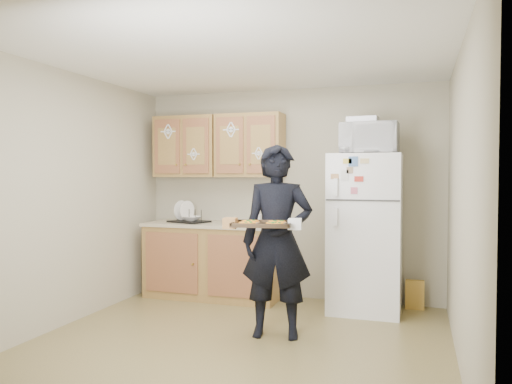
# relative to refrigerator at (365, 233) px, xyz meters

# --- Properties ---
(floor) EXTENTS (3.60, 3.60, 0.00)m
(floor) POSITION_rel_refrigerator_xyz_m (-0.95, -1.43, -0.85)
(floor) COLOR brown
(floor) RESTS_ON ground
(ceiling) EXTENTS (3.60, 3.60, 0.00)m
(ceiling) POSITION_rel_refrigerator_xyz_m (-0.95, -1.43, 1.65)
(ceiling) COLOR white
(ceiling) RESTS_ON wall_back
(wall_back) EXTENTS (3.60, 0.04, 2.50)m
(wall_back) POSITION_rel_refrigerator_xyz_m (-0.95, 0.37, 0.40)
(wall_back) COLOR #ACA48B
(wall_back) RESTS_ON floor
(wall_front) EXTENTS (3.60, 0.04, 2.50)m
(wall_front) POSITION_rel_refrigerator_xyz_m (-0.95, -3.23, 0.40)
(wall_front) COLOR #ACA48B
(wall_front) RESTS_ON floor
(wall_left) EXTENTS (0.04, 3.60, 2.50)m
(wall_left) POSITION_rel_refrigerator_xyz_m (-2.75, -1.43, 0.40)
(wall_left) COLOR #ACA48B
(wall_left) RESTS_ON floor
(wall_right) EXTENTS (0.04, 3.60, 2.50)m
(wall_right) POSITION_rel_refrigerator_xyz_m (0.85, -1.43, 0.40)
(wall_right) COLOR #ACA48B
(wall_right) RESTS_ON floor
(refrigerator) EXTENTS (0.75, 0.70, 1.70)m
(refrigerator) POSITION_rel_refrigerator_xyz_m (0.00, 0.00, 0.00)
(refrigerator) COLOR white
(refrigerator) RESTS_ON floor
(base_cabinet) EXTENTS (1.60, 0.60, 0.86)m
(base_cabinet) POSITION_rel_refrigerator_xyz_m (-1.80, 0.05, -0.42)
(base_cabinet) COLOR brown
(base_cabinet) RESTS_ON floor
(countertop) EXTENTS (1.64, 0.64, 0.04)m
(countertop) POSITION_rel_refrigerator_xyz_m (-1.80, 0.05, 0.03)
(countertop) COLOR #BCAA90
(countertop) RESTS_ON base_cabinet
(upper_cab_left) EXTENTS (0.80, 0.33, 0.75)m
(upper_cab_left) POSITION_rel_refrigerator_xyz_m (-2.20, 0.18, 0.98)
(upper_cab_left) COLOR brown
(upper_cab_left) RESTS_ON wall_back
(upper_cab_right) EXTENTS (0.80, 0.33, 0.75)m
(upper_cab_right) POSITION_rel_refrigerator_xyz_m (-1.38, 0.18, 0.98)
(upper_cab_right) COLOR brown
(upper_cab_right) RESTS_ON wall_back
(cereal_box) EXTENTS (0.20, 0.07, 0.32)m
(cereal_box) POSITION_rel_refrigerator_xyz_m (0.52, 0.24, -0.69)
(cereal_box) COLOR #EDDB53
(cereal_box) RESTS_ON floor
(person) EXTENTS (0.70, 0.52, 1.75)m
(person) POSITION_rel_refrigerator_xyz_m (-0.68, -1.11, 0.03)
(person) COLOR black
(person) RESTS_ON floor
(baking_tray) EXTENTS (0.55, 0.44, 0.04)m
(baking_tray) POSITION_rel_refrigerator_xyz_m (-0.73, -1.41, 0.20)
(baking_tray) COLOR black
(baking_tray) RESTS_ON person
(pizza_front_left) EXTENTS (0.17, 0.17, 0.02)m
(pizza_front_left) POSITION_rel_refrigerator_xyz_m (-0.83, -1.51, 0.22)
(pizza_front_left) COLOR #FBA31F
(pizza_front_left) RESTS_ON baking_tray
(pizza_front_right) EXTENTS (0.17, 0.17, 0.02)m
(pizza_front_right) POSITION_rel_refrigerator_xyz_m (-0.60, -1.47, 0.22)
(pizza_front_right) COLOR #FBA31F
(pizza_front_right) RESTS_ON baking_tray
(pizza_back_left) EXTENTS (0.17, 0.17, 0.02)m
(pizza_back_left) POSITION_rel_refrigerator_xyz_m (-0.86, -1.35, 0.22)
(pizza_back_left) COLOR #FBA31F
(pizza_back_left) RESTS_ON baking_tray
(pizza_back_right) EXTENTS (0.17, 0.17, 0.02)m
(pizza_back_right) POSITION_rel_refrigerator_xyz_m (-0.63, -1.31, 0.22)
(pizza_back_right) COLOR #FBA31F
(pizza_back_right) RESTS_ON baking_tray
(microwave) EXTENTS (0.60, 0.42, 0.33)m
(microwave) POSITION_rel_refrigerator_xyz_m (0.04, -0.05, 1.01)
(microwave) COLOR white
(microwave) RESTS_ON refrigerator
(foil_pan) EXTENTS (0.34, 0.25, 0.07)m
(foil_pan) POSITION_rel_refrigerator_xyz_m (-0.03, -0.02, 1.21)
(foil_pan) COLOR #B3B3BA
(foil_pan) RESTS_ON microwave
(dish_rack) EXTENTS (0.52, 0.45, 0.18)m
(dish_rack) POSITION_rel_refrigerator_xyz_m (-2.11, 0.02, 0.14)
(dish_rack) COLOR black
(dish_rack) RESTS_ON countertop
(bowl) EXTENTS (0.27, 0.27, 0.05)m
(bowl) POSITION_rel_refrigerator_xyz_m (-2.08, 0.02, 0.10)
(bowl) COLOR white
(bowl) RESTS_ON dish_rack
(soap_bottle) EXTENTS (0.08, 0.09, 0.18)m
(soap_bottle) POSITION_rel_refrigerator_xyz_m (-1.20, -0.07, 0.14)
(soap_bottle) COLOR white
(soap_bottle) RESTS_ON countertop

